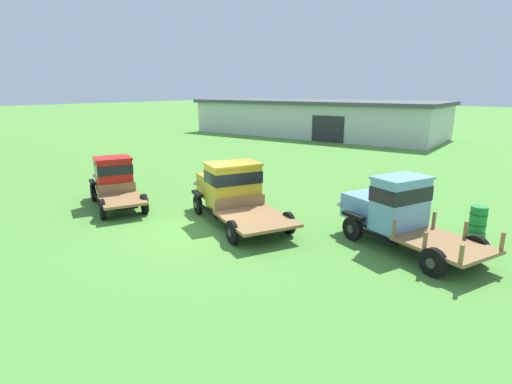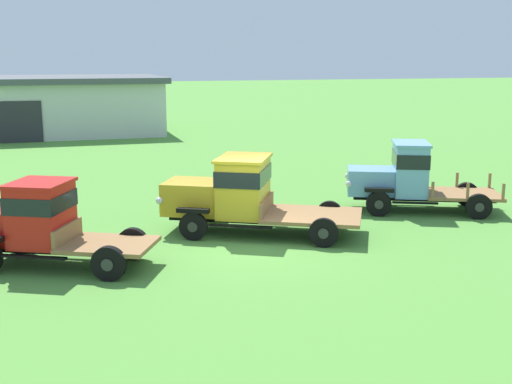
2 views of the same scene
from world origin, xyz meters
TOP-DOWN VIEW (x-y plane):
  - ground_plane at (0.00, 0.00)m, footprint 240.00×240.00m
  - farm_shed at (-10.96, 28.61)m, footprint 26.00×10.17m
  - vintage_truck_foreground_near at (-5.25, -0.14)m, footprint 4.73×3.32m
  - vintage_truck_second_in_line at (0.03, 1.33)m, footprint 5.79×4.26m
  - vintage_truck_midrow_center at (5.89, 2.33)m, footprint 5.11×3.53m
  - oil_drum_beside_row at (7.88, 5.12)m, footprint 0.58×0.58m

SIDE VIEW (x-z plane):
  - ground_plane at x=0.00m, z-range 0.00..0.00m
  - oil_drum_beside_row at x=7.88m, z-range 0.00..0.92m
  - vintage_truck_foreground_near at x=-5.25m, z-range 0.04..2.08m
  - vintage_truck_midrow_center at x=5.89m, z-range 0.00..2.22m
  - vintage_truck_second_in_line at x=0.03m, z-range 0.04..2.21m
  - farm_shed at x=-10.96m, z-range 0.02..3.67m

